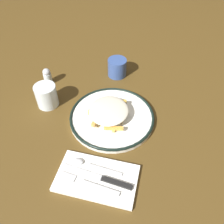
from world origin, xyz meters
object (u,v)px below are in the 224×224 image
(plate, at_px, (112,117))
(knife, at_px, (103,178))
(fries_heap, at_px, (109,111))
(coffee_mug, at_px, (117,67))
(spoon, at_px, (89,165))
(water_glass, at_px, (47,95))
(fork, at_px, (89,184))
(salt_shaker, at_px, (47,76))
(napkin, at_px, (97,178))

(plate, bearing_deg, knife, -168.83)
(fries_heap, height_order, coffee_mug, coffee_mug)
(knife, distance_m, spoon, 0.06)
(plate, xyz_separation_m, coffee_mug, (0.25, 0.06, 0.03))
(knife, distance_m, water_glass, 0.38)
(coffee_mug, bearing_deg, fork, -172.14)
(plate, distance_m, salt_shaker, 0.33)
(fork, height_order, salt_shaker, salt_shaker)
(plate, distance_m, water_glass, 0.25)
(fries_heap, distance_m, coffee_mug, 0.26)
(fries_heap, bearing_deg, water_glass, 88.28)
(knife, bearing_deg, napkin, 87.99)
(salt_shaker, bearing_deg, water_glass, -152.17)
(fork, distance_m, water_glass, 0.38)
(fries_heap, relative_size, salt_shaker, 2.25)
(fries_heap, xyz_separation_m, water_glass, (0.01, 0.24, 0.00))
(napkin, xyz_separation_m, fork, (-0.03, 0.01, 0.01))
(napkin, bearing_deg, salt_shaker, 43.91)
(knife, height_order, coffee_mug, coffee_mug)
(water_glass, distance_m, salt_shaker, 0.12)
(plate, height_order, napkin, plate)
(fries_heap, xyz_separation_m, fork, (-0.26, -0.03, -0.02))
(water_glass, bearing_deg, knife, -128.95)
(fries_heap, height_order, spoon, fries_heap)
(fries_heap, xyz_separation_m, knife, (-0.23, -0.06, -0.02))
(plate, distance_m, fries_heap, 0.03)
(napkin, distance_m, water_glass, 0.37)
(water_glass, bearing_deg, spoon, -130.93)
(fries_heap, height_order, fork, fries_heap)
(fork, relative_size, knife, 0.84)
(fries_heap, xyz_separation_m, spoon, (-0.20, -0.00, -0.02))
(fries_heap, bearing_deg, spoon, -178.83)
(fries_heap, bearing_deg, napkin, -170.46)
(fork, distance_m, knife, 0.04)
(plate, distance_m, napkin, 0.24)
(napkin, bearing_deg, knife, -92.01)
(spoon, height_order, coffee_mug, coffee_mug)
(water_glass, bearing_deg, fork, -135.11)
(plate, bearing_deg, fork, -176.60)
(salt_shaker, bearing_deg, napkin, -136.09)
(napkin, relative_size, salt_shaker, 3.27)
(napkin, height_order, coffee_mug, coffee_mug)
(knife, bearing_deg, fries_heap, 13.97)
(coffee_mug, distance_m, salt_shaker, 0.29)
(napkin, distance_m, knife, 0.02)
(napkin, relative_size, fork, 1.30)
(fries_heap, relative_size, knife, 0.75)
(fork, xyz_separation_m, knife, (0.03, -0.03, 0.00))
(fork, bearing_deg, spoon, 22.04)
(plate, xyz_separation_m, fries_heap, (-0.00, 0.01, 0.03))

